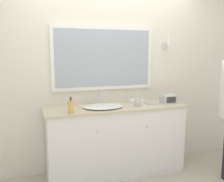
{
  "coord_description": "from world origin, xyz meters",
  "views": [
    {
      "loc": [
        -1.02,
        -2.67,
        1.59
      ],
      "look_at": [
        -0.05,
        0.27,
        1.1
      ],
      "focal_mm": 40.0,
      "sensor_mm": 36.0,
      "label": 1
    }
  ],
  "objects_px": {
    "soap_bottle": "(71,107)",
    "appliance_box": "(168,99)",
    "sink_basin": "(103,106)",
    "picture_frame": "(138,101)"
  },
  "relations": [
    {
      "from": "picture_frame",
      "to": "sink_basin",
      "type": "bearing_deg",
      "value": 168.76
    },
    {
      "from": "sink_basin",
      "to": "appliance_box",
      "type": "xyz_separation_m",
      "value": [
        0.92,
        -0.02,
        0.04
      ]
    },
    {
      "from": "soap_bottle",
      "to": "appliance_box",
      "type": "xyz_separation_m",
      "value": [
        1.34,
        0.15,
        -0.02
      ]
    },
    {
      "from": "soap_bottle",
      "to": "appliance_box",
      "type": "bearing_deg",
      "value": 6.33
    },
    {
      "from": "sink_basin",
      "to": "appliance_box",
      "type": "distance_m",
      "value": 0.92
    },
    {
      "from": "sink_basin",
      "to": "appliance_box",
      "type": "relative_size",
      "value": 2.56
    },
    {
      "from": "sink_basin",
      "to": "picture_frame",
      "type": "xyz_separation_m",
      "value": [
        0.43,
        -0.09,
        0.05
      ]
    },
    {
      "from": "soap_bottle",
      "to": "sink_basin",
      "type": "bearing_deg",
      "value": 21.37
    },
    {
      "from": "soap_bottle",
      "to": "appliance_box",
      "type": "relative_size",
      "value": 0.96
    },
    {
      "from": "sink_basin",
      "to": "picture_frame",
      "type": "bearing_deg",
      "value": -11.24
    }
  ]
}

